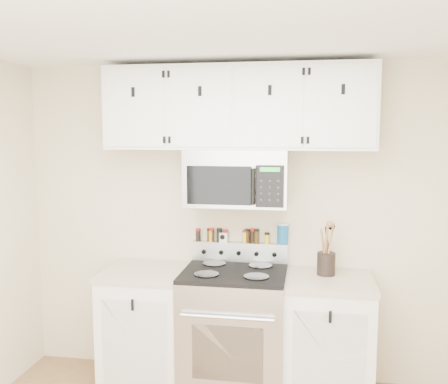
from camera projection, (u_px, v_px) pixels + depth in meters
name	position (u px, v px, depth m)	size (l,w,h in m)	color
back_wall	(240.00, 223.00, 3.97)	(3.50, 0.01, 2.50)	beige
ceiling	(186.00, 8.00, 2.11)	(3.50, 3.50, 0.01)	white
range	(234.00, 330.00, 3.76)	(0.76, 0.65, 1.10)	#B7B7BA
base_cabinet_left	(147.00, 326.00, 3.89)	(0.64, 0.62, 0.92)	white
base_cabinet_right	(327.00, 339.00, 3.67)	(0.64, 0.62, 0.92)	white
microwave	(237.00, 178.00, 3.74)	(0.76, 0.44, 0.42)	#9E9EA3
upper_cabinets	(238.00, 108.00, 3.70)	(2.00, 0.35, 0.62)	white
utensil_crock	(326.00, 262.00, 3.68)	(0.13, 0.13, 0.39)	black
kitchen_timer	(223.00, 237.00, 3.97)	(0.07, 0.05, 0.08)	white
salt_canister	(283.00, 234.00, 3.89)	(0.09, 0.09, 0.16)	#165998
spice_jar_0	(198.00, 235.00, 4.01)	(0.04, 0.04, 0.10)	black
spice_jar_1	(210.00, 235.00, 3.99)	(0.04, 0.04, 0.10)	#432F10
spice_jar_2	(211.00, 235.00, 3.99)	(0.05, 0.05, 0.11)	gold
spice_jar_3	(212.00, 235.00, 3.99)	(0.04, 0.04, 0.10)	#3C290E
spice_jar_4	(219.00, 235.00, 3.98)	(0.05, 0.05, 0.11)	black
spice_jar_5	(226.00, 236.00, 3.97)	(0.04, 0.04, 0.10)	#3A1E0E
spice_jar_6	(245.00, 236.00, 3.94)	(0.04, 0.04, 0.10)	yellow
spice_jar_7	(247.00, 236.00, 3.94)	(0.04, 0.04, 0.11)	#3D240E
spice_jar_8	(252.00, 236.00, 3.93)	(0.04, 0.04, 0.11)	black
spice_jar_9	(257.00, 236.00, 3.93)	(0.04, 0.04, 0.11)	#422E0F
spice_jar_10	(267.00, 238.00, 3.92)	(0.04, 0.04, 0.09)	yellow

